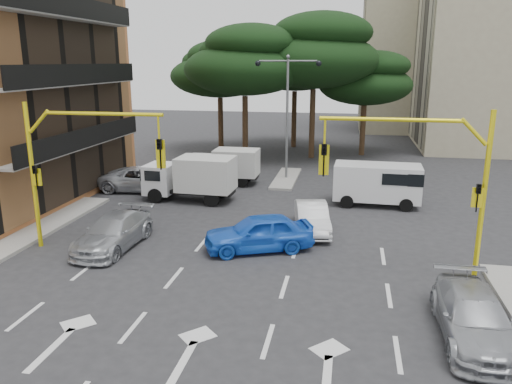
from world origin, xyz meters
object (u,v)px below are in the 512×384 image
signal_mast_left (71,157)px  car_silver_wagon (114,232)px  street_lamp_center (287,96)px  car_silver_parked (474,317)px  car_white_hatch (312,218)px  car_silver_cross_a (144,179)px  van_white (377,184)px  box_truck_a (190,179)px  signal_mast_right (431,170)px  box_truck_b (224,166)px  car_blue_compact (259,233)px

signal_mast_left → car_silver_wagon: bearing=18.2°
street_lamp_center → car_silver_parked: bearing=-67.5°
car_white_hatch → car_silver_cross_a: car_silver_cross_a is taller
street_lamp_center → car_silver_cross_a: bearing=-150.6°
van_white → box_truck_a: 10.16m
car_white_hatch → car_silver_cross_a: bearing=142.2°
car_silver_wagon → signal_mast_right: bearing=0.4°
signal_mast_left → street_lamp_center: size_ratio=0.77×
box_truck_b → car_silver_cross_a: bearing=122.5°
signal_mast_left → box_truck_b: 12.88m
signal_mast_right → car_silver_parked: bearing=-79.5°
car_blue_compact → van_white: 9.25m
car_blue_compact → box_truck_a: box_truck_a is taller
signal_mast_right → car_white_hatch: size_ratio=1.52×
signal_mast_left → car_silver_cross_a: (-1.20, 9.51, -3.17)m
car_silver_wagon → van_white: (11.00, 8.57, 0.45)m
car_silver_cross_a → box_truck_b: 5.06m
car_white_hatch → car_silver_cross_a: 11.82m
street_lamp_center → car_silver_parked: (7.60, -18.31, -4.76)m
car_silver_wagon → box_truck_a: 7.65m
car_blue_compact → box_truck_b: size_ratio=0.99×
van_white → car_white_hatch: bearing=-29.6°
van_white → car_silver_parked: bearing=10.7°
street_lamp_center → car_silver_parked: street_lamp_center is taller
box_truck_b → car_white_hatch: bearing=-142.6°
signal_mast_right → car_silver_cross_a: size_ratio=1.17×
street_lamp_center → car_blue_compact: bearing=-87.8°
car_silver_parked → car_silver_wagon: bearing=159.9°
car_silver_cross_a → van_white: size_ratio=1.13×
signal_mast_left → car_silver_cross_a: 10.10m
signal_mast_right → car_white_hatch: (-4.34, 4.01, -3.23)m
signal_mast_right → car_silver_cross_a: 17.88m
van_white → box_truck_b: (-9.26, 3.19, -0.02)m
signal_mast_right → van_white: bearing=98.1°
car_blue_compact → box_truck_a: (-5.08, 6.75, 0.49)m
signal_mast_left → car_silver_cross_a: bearing=97.2°
car_blue_compact → car_silver_wagon: bearing=-104.3°
car_white_hatch → car_blue_compact: car_blue_compact is taller
box_truck_a → box_truck_b: bearing=-9.0°
signal_mast_left → car_white_hatch: signal_mast_left is taller
street_lamp_center → car_silver_parked: 20.39m
van_white → signal_mast_left: bearing=-52.0°
car_silver_wagon → signal_mast_left: bearing=-159.3°
box_truck_b → signal_mast_right: bearing=-138.9°
car_white_hatch → signal_mast_right: bearing=-52.7°
car_silver_wagon → box_truck_b: 11.90m
van_white → box_truck_a: (-10.11, -1.00, 0.11)m
signal_mast_right → box_truck_b: 16.36m
car_silver_cross_a → box_truck_a: box_truck_a is taller
signal_mast_left → car_silver_parked: (14.40, -4.30, -3.22)m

